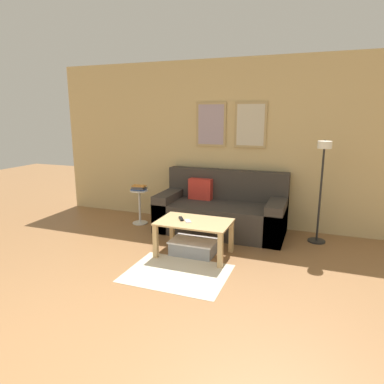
{
  "coord_description": "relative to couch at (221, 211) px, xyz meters",
  "views": [
    {
      "loc": [
        1.54,
        -1.43,
        1.73
      ],
      "look_at": [
        0.18,
        2.18,
        0.85
      ],
      "focal_mm": 32.0,
      "sensor_mm": 36.0,
      "label": 1
    }
  ],
  "objects": [
    {
      "name": "coffee_table",
      "position": [
        -0.07,
        -0.99,
        0.05
      ],
      "size": [
        0.9,
        0.58,
        0.44
      ],
      "color": "tan",
      "rests_on": "ground_plane"
    },
    {
      "name": "couch",
      "position": [
        0.0,
        0.0,
        0.0
      ],
      "size": [
        1.87,
        0.86,
        0.9
      ],
      "color": "#38332D",
      "rests_on": "ground_plane"
    },
    {
      "name": "area_rug",
      "position": [
        -0.06,
        -1.55,
        -0.3
      ],
      "size": [
        1.12,
        0.86,
        0.01
      ],
      "primitive_type": "cube",
      "color": "beige",
      "rests_on": "ground_plane"
    },
    {
      "name": "remote_control",
      "position": [
        -0.24,
        -0.98,
        0.15
      ],
      "size": [
        0.12,
        0.15,
        0.02
      ],
      "primitive_type": "cube",
      "rotation": [
        0.0,
        0.0,
        0.57
      ],
      "color": "black",
      "rests_on": "coffee_table"
    },
    {
      "name": "cell_phone",
      "position": [
        -0.14,
        -1.02,
        0.14
      ],
      "size": [
        0.13,
        0.15,
        0.01
      ],
      "primitive_type": "cube",
      "rotation": [
        0.0,
        0.0,
        0.57
      ],
      "color": "silver",
      "rests_on": "coffee_table"
    },
    {
      "name": "floor_lamp",
      "position": [
        1.37,
        -0.13,
        0.62
      ],
      "size": [
        0.24,
        0.5,
        1.41
      ],
      "color": "black",
      "rests_on": "ground_plane"
    },
    {
      "name": "storage_bin",
      "position": [
        -0.09,
        -0.96,
        -0.21
      ],
      "size": [
        0.57,
        0.39,
        0.18
      ],
      "color": "gray",
      "rests_on": "ground_plane"
    },
    {
      "name": "side_table",
      "position": [
        -1.33,
        -0.11,
        0.02
      ],
      "size": [
        0.29,
        0.29,
        0.55
      ],
      "color": "silver",
      "rests_on": "ground_plane"
    },
    {
      "name": "book_stack",
      "position": [
        -1.33,
        -0.11,
        0.28
      ],
      "size": [
        0.24,
        0.17,
        0.07
      ],
      "color": "#335199",
      "rests_on": "side_table"
    },
    {
      "name": "wall_back",
      "position": [
        -0.2,
        0.45,
        0.98
      ],
      "size": [
        5.6,
        0.09,
        2.55
      ],
      "color": "tan",
      "rests_on": "ground_plane"
    }
  ]
}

